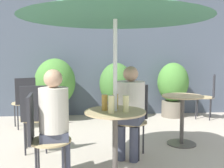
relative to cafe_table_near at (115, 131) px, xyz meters
name	(u,v)px	position (x,y,z in m)	size (l,w,h in m)	color
storefront_wall	(111,49)	(0.21, 3.22, 0.97)	(10.00, 0.06, 3.00)	#4C5666
cafe_table_near	(115,131)	(0.00, 0.00, 0.00)	(0.66, 0.66, 0.76)	#514C47
cafe_table_far	(182,111)	(1.13, 1.04, -0.02)	(0.62, 0.62, 0.76)	#514C47
bistro_chair_0	(133,113)	(0.32, 0.72, 0.04)	(0.47, 0.48, 0.95)	tan
bistro_chair_1	(40,131)	(-0.78, -0.09, 0.04)	(0.44, 0.43, 0.95)	tan
bistro_chair_2	(35,113)	(-1.02, 0.83, 0.04)	(0.43, 0.45, 0.95)	tan
bistro_chair_3	(25,98)	(-1.48, 2.14, 0.04)	(0.47, 0.48, 0.95)	tan
bistro_chair_4	(209,93)	(2.27, 2.58, 0.04)	(0.49, 0.48, 0.95)	tan
seated_person_0	(130,104)	(0.25, 0.58, 0.19)	(0.43, 0.45, 1.21)	#42475B
seated_person_1	(55,115)	(-0.63, -0.07, 0.20)	(0.32, 0.30, 1.21)	#42475B
beer_glass_0	(115,101)	(0.02, 0.12, 0.31)	(0.06, 0.06, 0.17)	#B28433
beer_glass_1	(105,102)	(-0.11, 0.05, 0.31)	(0.07, 0.07, 0.17)	#B28433
beer_glass_2	(111,104)	(-0.05, -0.11, 0.32)	(0.07, 0.07, 0.18)	beige
beer_glass_3	(126,104)	(0.11, -0.05, 0.31)	(0.06, 0.06, 0.17)	beige
potted_plant_0	(55,85)	(-0.99, 2.75, 0.22)	(0.84, 0.84, 1.30)	brown
potted_plant_1	(116,87)	(0.29, 2.78, 0.17)	(0.72, 0.72, 1.21)	brown
potted_plant_2	(173,87)	(1.56, 2.86, 0.15)	(0.68, 0.68, 1.20)	slate
umbrella	(115,6)	(0.00, 0.00, 1.34)	(1.98, 1.98, 2.01)	silver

